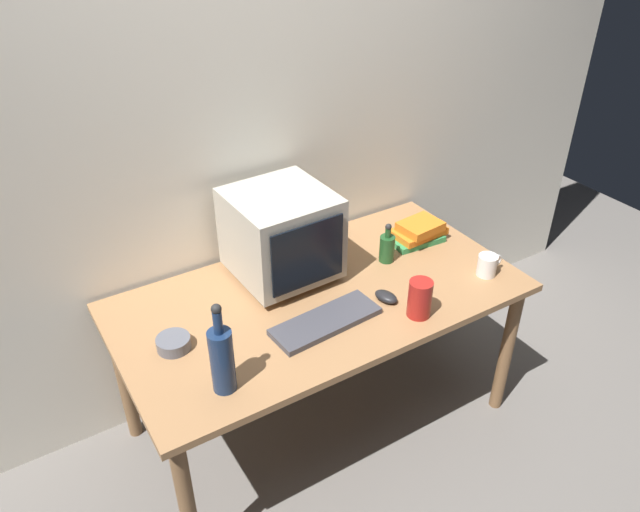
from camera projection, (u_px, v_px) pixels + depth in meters
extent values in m
plane|color=slate|center=(320.00, 418.00, 2.81)|extent=(6.00, 6.00, 0.00)
cube|color=silver|center=(257.00, 124.00, 2.47)|extent=(4.00, 0.08, 2.50)
cube|color=#9E7047|center=(320.00, 297.00, 2.43)|extent=(1.60, 0.84, 0.03)
cylinder|color=brown|center=(188.00, 508.00, 2.04)|extent=(0.06, 0.06, 0.67)
cylinder|color=brown|center=(507.00, 350.00, 2.70)|extent=(0.06, 0.06, 0.67)
cylinder|color=brown|center=(123.00, 377.00, 2.56)|extent=(0.06, 0.06, 0.67)
cylinder|color=brown|center=(404.00, 271.00, 3.21)|extent=(0.06, 0.06, 0.67)
cube|color=#B2AD9E|center=(282.00, 271.00, 2.53)|extent=(0.29, 0.25, 0.03)
cube|color=#B2AD9E|center=(281.00, 233.00, 2.43)|extent=(0.39, 0.39, 0.34)
cube|color=black|center=(307.00, 255.00, 2.30)|extent=(0.31, 0.02, 0.27)
cube|color=#3F3F47|center=(326.00, 321.00, 2.27)|extent=(0.43, 0.18, 0.02)
ellipsoid|color=black|center=(386.00, 297.00, 2.38)|extent=(0.08, 0.11, 0.04)
cylinder|color=navy|center=(222.00, 361.00, 1.94)|extent=(0.08, 0.08, 0.23)
cylinder|color=navy|center=(218.00, 322.00, 1.85)|extent=(0.03, 0.03, 0.08)
sphere|color=#262626|center=(216.00, 309.00, 1.82)|extent=(0.03, 0.03, 0.03)
cylinder|color=#1E4C23|center=(387.00, 249.00, 2.60)|extent=(0.07, 0.07, 0.12)
cylinder|color=#1E4C23|center=(388.00, 233.00, 2.55)|extent=(0.02, 0.02, 0.04)
sphere|color=#262626|center=(388.00, 227.00, 2.54)|extent=(0.03, 0.03, 0.03)
cube|color=#33894C|center=(414.00, 238.00, 2.76)|extent=(0.24, 0.17, 0.03)
cube|color=orange|center=(419.00, 232.00, 2.75)|extent=(0.24, 0.15, 0.03)
cube|color=orange|center=(420.00, 226.00, 2.72)|extent=(0.19, 0.16, 0.04)
cylinder|color=white|center=(487.00, 265.00, 2.52)|extent=(0.08, 0.08, 0.09)
torus|color=white|center=(496.00, 261.00, 2.54)|extent=(0.06, 0.01, 0.06)
cylinder|color=#595B66|center=(173.00, 343.00, 2.15)|extent=(0.12, 0.12, 0.04)
cylinder|color=#A51E19|center=(420.00, 299.00, 2.28)|extent=(0.09, 0.09, 0.15)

